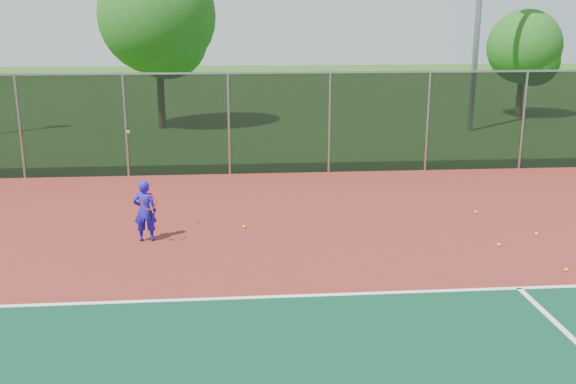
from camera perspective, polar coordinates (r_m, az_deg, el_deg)
name	(u,v)px	position (r m, az deg, el deg)	size (l,w,h in m)	color
court_apron	(422,320)	(10.34, 11.81, -11.05)	(30.00, 20.00, 0.02)	maroon
fence_back	(329,122)	(19.31, 3.70, 6.26)	(30.00, 0.06, 3.03)	black
tennis_player	(145,211)	(13.63, -12.60, -1.64)	(0.59, 0.57, 2.33)	#1914BD
practice_ball_0	(499,244)	(13.87, 18.24, -4.45)	(0.07, 0.07, 0.07)	#D3E11A
practice_ball_1	(244,227)	(14.32, -3.93, -3.09)	(0.07, 0.07, 0.07)	#D3E11A
practice_ball_2	(566,270)	(12.95, 23.50, -6.36)	(0.07, 0.07, 0.07)	#D3E11A
practice_ball_3	(476,212)	(16.01, 16.36, -1.71)	(0.07, 0.07, 0.07)	#D3E11A
practice_ball_4	(537,234)	(14.82, 21.22, -3.48)	(0.07, 0.07, 0.07)	#D3E11A
tree_back_left	(159,21)	(27.76, -11.36, 14.65)	(4.83, 4.83, 7.09)	#332312
tree_back_mid	(527,50)	(32.53, 20.46, 11.74)	(3.42, 3.42, 5.03)	#332312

